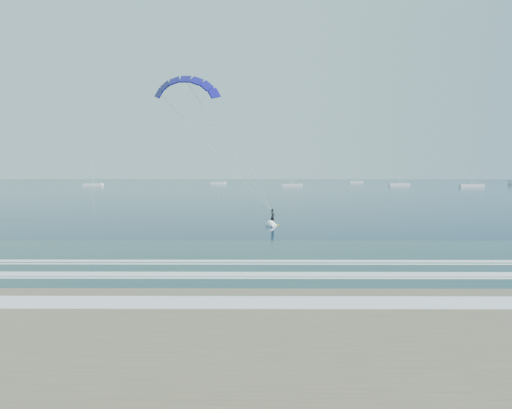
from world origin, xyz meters
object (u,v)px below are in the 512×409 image
at_px(sailboat_3, 292,185).
at_px(sailboat_2, 218,183).
at_px(kitesurfer_rig, 231,149).
at_px(sailboat_1, 93,185).
at_px(sailboat_4, 356,182).
at_px(sailboat_6, 472,185).
at_px(sailboat_5, 399,184).

bearing_deg(sailboat_3, sailboat_2, 132.46).
xyz_separation_m(kitesurfer_rig, sailboat_2, (-19.12, 201.11, -7.90)).
relative_size(sailboat_1, sailboat_2, 1.12).
distance_m(sailboat_2, sailboat_4, 85.08).
bearing_deg(sailboat_2, kitesurfer_rig, -84.57).
height_order(sailboat_1, sailboat_6, sailboat_6).
distance_m(sailboat_1, sailboat_2, 65.72).
height_order(sailboat_2, sailboat_4, sailboat_2).
bearing_deg(sailboat_1, sailboat_4, 23.32).
height_order(sailboat_3, sailboat_6, sailboat_6).
relative_size(sailboat_3, sailboat_4, 1.11).
bearing_deg(sailboat_4, sailboat_3, -123.19).
relative_size(sailboat_5, sailboat_6, 0.92).
distance_m(sailboat_2, sailboat_5, 94.75).
height_order(sailboat_1, sailboat_4, sailboat_1).
height_order(kitesurfer_rig, sailboat_3, kitesurfer_rig).
bearing_deg(sailboat_1, sailboat_2, 30.61).
bearing_deg(sailboat_3, sailboat_4, 56.81).
distance_m(sailboat_1, sailboat_5, 146.80).
relative_size(sailboat_4, sailboat_6, 0.79).
bearing_deg(sailboat_1, sailboat_3, -4.51).
bearing_deg(kitesurfer_rig, sailboat_5, 67.55).
height_order(sailboat_5, sailboat_6, sailboat_6).
xyz_separation_m(kitesurfer_rig, sailboat_5, (71.05, 172.00, -7.88)).
bearing_deg(kitesurfer_rig, sailboat_3, 83.49).
bearing_deg(sailboat_5, sailboat_6, -36.98).
distance_m(sailboat_3, sailboat_6, 79.05).
bearing_deg(sailboat_5, kitesurfer_rig, -112.45).
distance_m(sailboat_2, sailboat_3, 55.40).
distance_m(sailboat_1, sailboat_6, 173.30).
relative_size(kitesurfer_rig, sailboat_3, 1.38).
xyz_separation_m(sailboat_1, sailboat_4, (137.61, 59.33, -0.01)).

